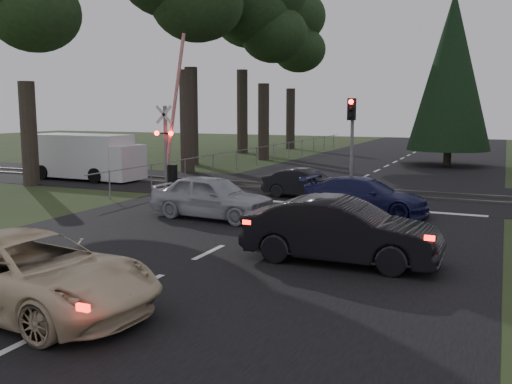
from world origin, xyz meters
The scene contains 19 objects.
ground centered at (0.00, 0.00, 0.00)m, with size 120.00×120.00×0.00m, color #2A3719.
road centered at (0.00, 10.00, 0.01)m, with size 14.00×100.00×0.01m, color black.
rail_corridor centered at (0.00, 12.00, 0.01)m, with size 120.00×8.00×0.01m, color black.
stop_line centered at (0.00, 8.20, 0.01)m, with size 13.00×0.35×0.00m, color silver.
rail_near centered at (0.00, 11.20, 0.05)m, with size 120.00×0.12×0.10m, color #59544C.
rail_far centered at (0.00, 12.80, 0.05)m, with size 120.00×0.12×0.10m, color #59544C.
crossing_signal centered at (-7.27, 9.79, 2.06)m, with size 1.62×0.38×6.96m.
traffic_signal_center centered at (1.00, 10.68, 2.81)m, with size 0.32×0.48×4.10m.
euc_tree_c centered at (-9.00, 25.00, 9.51)m, with size 6.00×6.00×13.20m.
euc_tree_d centered at (-13.00, 30.00, 11.91)m, with size 7.50×7.50×16.50m.
euc_tree_e centered at (-11.00, 36.00, 9.51)m, with size 6.00×6.00×13.20m.
conifer_tree centered at (3.50, 26.00, 5.99)m, with size 5.20×5.20×11.00m.
fence_left centered at (-7.80, 22.50, 0.00)m, with size 0.10×36.00×1.20m, color slate, non-canonical shape.
cream_coupe centered at (-0.98, -5.09, 0.72)m, with size 2.38×5.16×1.44m, color beige.
dark_hatchback centered at (3.38, 0.45, 0.78)m, with size 1.65×4.72×1.55m, color black.
silver_car centered at (-2.09, 4.14, 0.74)m, with size 1.74×4.32×1.47m, color #A6A8AE.
blue_sedan centered at (2.49, 6.94, 0.64)m, with size 1.80×4.43×1.29m, color #171846.
dark_car_far centered at (-0.58, 9.61, 0.59)m, with size 1.26×3.61×1.19m, color black.
white_van centered at (-12.86, 10.85, 1.19)m, with size 6.04×2.44×2.34m.
Camera 1 is at (6.88, -12.68, 3.73)m, focal length 40.00 mm.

